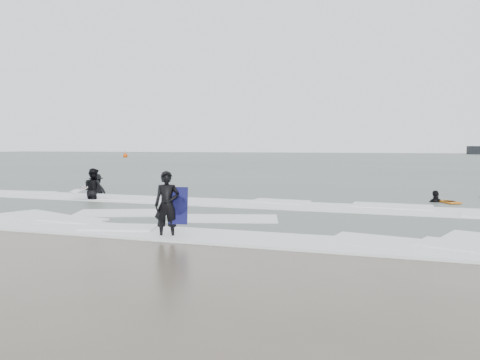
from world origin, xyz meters
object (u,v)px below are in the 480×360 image
(surfer_wading, at_px, (94,201))
(buoy, at_px, (125,156))
(surfer_right_near, at_px, (436,203))
(surfer_breaker, at_px, (96,195))
(surfer_centre, at_px, (167,238))

(surfer_wading, xyz_separation_m, buoy, (-42.30, 67.81, 0.42))
(surfer_right_near, height_order, buoy, buoy)
(surfer_wading, bearing_deg, buoy, -43.23)
(surfer_right_near, xyz_separation_m, buoy, (-56.40, 63.95, 0.42))
(surfer_breaker, distance_m, surfer_right_near, 15.59)
(surfer_wading, xyz_separation_m, surfer_breaker, (-1.40, 2.08, 0.00))
(surfer_breaker, bearing_deg, buoy, 118.73)
(surfer_wading, distance_m, surfer_breaker, 2.50)
(surfer_centre, bearing_deg, surfer_breaker, 116.12)
(surfer_wading, height_order, surfer_breaker, surfer_wading)
(surfer_centre, bearing_deg, surfer_wading, 118.92)
(surfer_centre, bearing_deg, buoy, 105.06)
(surfer_wading, distance_m, surfer_right_near, 14.61)
(surfer_breaker, bearing_deg, surfer_wading, -59.26)
(surfer_centre, height_order, surfer_breaker, surfer_breaker)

